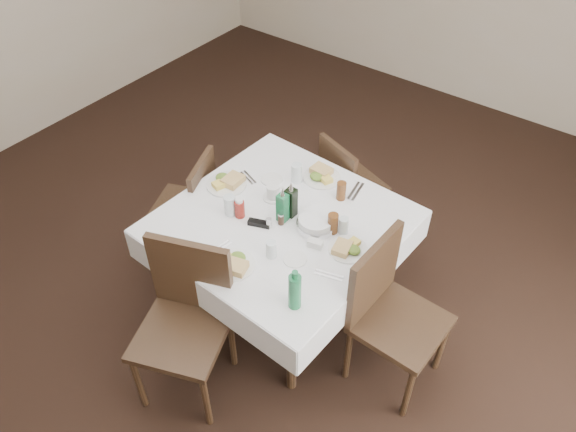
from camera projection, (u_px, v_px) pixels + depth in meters
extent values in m
plane|color=black|center=(245.00, 296.00, 4.04)|extent=(7.00, 7.00, 0.00)
cylinder|color=black|center=(176.00, 271.00, 3.74)|extent=(0.06, 0.06, 0.72)
cylinder|color=black|center=(274.00, 196.00, 4.30)|extent=(0.06, 0.06, 0.72)
cylinder|color=black|center=(292.00, 352.00, 3.27)|extent=(0.06, 0.06, 0.72)
cylinder|color=black|center=(384.00, 256.00, 3.84)|extent=(0.06, 0.06, 0.72)
cube|color=black|center=(281.00, 223.00, 3.53)|extent=(1.31, 1.31, 0.03)
cube|color=white|center=(281.00, 221.00, 3.52)|extent=(1.44, 1.44, 0.01)
cube|color=white|center=(343.00, 181.00, 3.98)|extent=(1.37, 0.08, 0.22)
cube|color=white|center=(204.00, 298.00, 3.21)|extent=(1.37, 0.08, 0.22)
cube|color=white|center=(371.00, 286.00, 3.27)|extent=(0.08, 1.37, 0.22)
cube|color=white|center=(206.00, 190.00, 3.92)|extent=(0.08, 1.37, 0.22)
cube|color=black|center=(354.00, 185.00, 4.32)|extent=(0.51, 0.51, 0.04)
cube|color=black|center=(337.00, 171.00, 4.09)|extent=(0.39, 0.17, 0.44)
cylinder|color=black|center=(383.00, 209.00, 4.42)|extent=(0.03, 0.03, 0.41)
cylinder|color=black|center=(348.00, 226.00, 4.28)|extent=(0.03, 0.03, 0.41)
cylinder|color=black|center=(355.00, 186.00, 4.64)|extent=(0.03, 0.03, 0.41)
cylinder|color=black|center=(321.00, 202.00, 4.49)|extent=(0.03, 0.03, 0.41)
cube|color=black|center=(181.00, 336.00, 3.19)|extent=(0.63, 0.63, 0.04)
cube|color=black|center=(191.00, 276.00, 3.17)|extent=(0.47, 0.21, 0.53)
cylinder|color=black|center=(138.00, 382.00, 3.25)|extent=(0.04, 0.04, 0.50)
cylinder|color=black|center=(169.00, 324.00, 3.55)|extent=(0.04, 0.04, 0.50)
cylinder|color=black|center=(206.00, 400.00, 3.17)|extent=(0.04, 0.04, 0.50)
cylinder|color=black|center=(232.00, 340.00, 3.47)|extent=(0.04, 0.04, 0.50)
cube|color=black|center=(401.00, 324.00, 3.26)|extent=(0.50, 0.50, 0.04)
cube|color=black|center=(373.00, 277.00, 3.18)|extent=(0.06, 0.48, 0.53)
cylinder|color=black|center=(408.00, 392.00, 3.21)|extent=(0.04, 0.04, 0.49)
cylinder|color=black|center=(348.00, 353.00, 3.40)|extent=(0.04, 0.04, 0.49)
cylinder|color=black|center=(442.00, 344.00, 3.45)|extent=(0.04, 0.04, 0.49)
cylinder|color=black|center=(384.00, 310.00, 3.64)|extent=(0.04, 0.04, 0.49)
cube|color=black|center=(183.00, 207.00, 4.13)|extent=(0.53, 0.53, 0.04)
cube|color=black|center=(203.00, 188.00, 3.94)|extent=(0.19, 0.39, 0.45)
cylinder|color=black|center=(174.00, 208.00, 4.43)|extent=(0.03, 0.03, 0.42)
cylinder|color=black|center=(216.00, 216.00, 4.36)|extent=(0.03, 0.03, 0.42)
cylinder|color=black|center=(155.00, 239.00, 4.17)|extent=(0.03, 0.03, 0.42)
cylinder|color=black|center=(199.00, 248.00, 4.11)|extent=(0.03, 0.03, 0.42)
cylinder|color=white|center=(322.00, 178.00, 3.82)|extent=(0.26, 0.26, 0.01)
cube|color=tan|center=(321.00, 170.00, 3.83)|extent=(0.14, 0.11, 0.04)
cube|color=#F2CD4B|center=(326.00, 179.00, 3.77)|extent=(0.11, 0.10, 0.03)
ellipsoid|color=#37651D|center=(317.00, 176.00, 3.79)|extent=(0.10, 0.09, 0.04)
cylinder|color=white|center=(233.00, 265.00, 3.23)|extent=(0.26, 0.26, 0.01)
cube|color=tan|center=(235.00, 267.00, 3.18)|extent=(0.16, 0.14, 0.04)
cube|color=#F2CD4B|center=(227.00, 258.00, 3.24)|extent=(0.09, 0.07, 0.03)
ellipsoid|color=#37651D|center=(238.00, 257.00, 3.23)|extent=(0.10, 0.09, 0.04)
cylinder|color=white|center=(348.00, 249.00, 3.32)|extent=(0.24, 0.24, 0.01)
cube|color=tan|center=(342.00, 248.00, 3.29)|extent=(0.12, 0.14, 0.04)
cube|color=#F2CD4B|center=(353.00, 243.00, 3.33)|extent=(0.07, 0.09, 0.03)
ellipsoid|color=#37651D|center=(353.00, 250.00, 3.28)|extent=(0.09, 0.08, 0.04)
cylinder|color=white|center=(227.00, 184.00, 3.77)|extent=(0.27, 0.27, 0.01)
cube|color=tan|center=(233.00, 180.00, 3.75)|extent=(0.12, 0.15, 0.05)
cube|color=#F2CD4B|center=(220.00, 184.00, 3.73)|extent=(0.09, 0.11, 0.04)
ellipsoid|color=#37651D|center=(223.00, 178.00, 3.77)|extent=(0.10, 0.09, 0.05)
cylinder|color=white|center=(272.00, 179.00, 3.81)|extent=(0.15, 0.15, 0.01)
cylinder|color=white|center=(295.00, 259.00, 3.26)|extent=(0.14, 0.14, 0.01)
cylinder|color=silver|center=(297.00, 173.00, 3.76)|extent=(0.07, 0.07, 0.14)
cylinder|color=silver|center=(271.00, 249.00, 3.25)|extent=(0.06, 0.06, 0.11)
cylinder|color=silver|center=(343.00, 226.00, 3.40)|extent=(0.06, 0.06, 0.11)
cylinder|color=silver|center=(230.00, 205.00, 3.52)|extent=(0.07, 0.07, 0.14)
cylinder|color=brown|center=(341.00, 191.00, 3.63)|extent=(0.06, 0.06, 0.13)
cylinder|color=brown|center=(333.00, 223.00, 3.39)|extent=(0.07, 0.07, 0.14)
cylinder|color=silver|center=(316.00, 225.00, 3.45)|extent=(0.24, 0.24, 0.04)
cylinder|color=white|center=(316.00, 221.00, 3.43)|extent=(0.22, 0.22, 0.05)
cube|color=black|center=(291.00, 203.00, 3.49)|extent=(0.06, 0.06, 0.20)
cone|color=silver|center=(291.00, 186.00, 3.40)|extent=(0.03, 0.03, 0.06)
cube|color=#1B6F3F|center=(283.00, 208.00, 3.45)|extent=(0.06, 0.06, 0.20)
cone|color=silver|center=(283.00, 192.00, 3.37)|extent=(0.03, 0.03, 0.06)
cylinder|color=maroon|center=(240.00, 209.00, 3.51)|extent=(0.06, 0.06, 0.12)
cylinder|color=white|center=(239.00, 201.00, 3.46)|extent=(0.05, 0.05, 0.02)
cylinder|color=white|center=(269.00, 224.00, 3.45)|extent=(0.03, 0.03, 0.06)
cylinder|color=silver|center=(269.00, 219.00, 3.42)|extent=(0.03, 0.03, 0.01)
cylinder|color=#3C281D|center=(281.00, 219.00, 3.47)|extent=(0.04, 0.04, 0.07)
cylinder|color=silver|center=(281.00, 214.00, 3.44)|extent=(0.04, 0.04, 0.01)
cylinder|color=white|center=(273.00, 197.00, 3.67)|extent=(0.13, 0.13, 0.01)
cylinder|color=white|center=(273.00, 192.00, 3.64)|extent=(0.08, 0.08, 0.09)
cylinder|color=black|center=(273.00, 188.00, 3.62)|extent=(0.07, 0.07, 0.01)
torus|color=white|center=(281.00, 190.00, 3.65)|extent=(0.05, 0.05, 0.06)
cube|color=black|center=(259.00, 223.00, 3.47)|extent=(0.15, 0.09, 0.03)
cylinder|color=#1B6F3F|center=(295.00, 292.00, 2.94)|extent=(0.07, 0.07, 0.23)
cylinder|color=#1B6F3F|center=(295.00, 275.00, 2.85)|extent=(0.03, 0.03, 0.04)
cube|color=white|center=(315.00, 243.00, 3.33)|extent=(0.10, 0.07, 0.05)
cube|color=pink|center=(315.00, 243.00, 3.33)|extent=(0.08, 0.05, 0.02)
cube|color=silver|center=(353.00, 191.00, 3.72)|extent=(0.05, 0.20, 0.01)
cube|color=silver|center=(358.00, 192.00, 3.71)|extent=(0.05, 0.20, 0.01)
cube|color=silver|center=(221.00, 249.00, 3.32)|extent=(0.04, 0.17, 0.01)
cube|color=silver|center=(218.00, 247.00, 3.34)|extent=(0.04, 0.17, 0.01)
cube|color=silver|center=(328.00, 277.00, 3.17)|extent=(0.16, 0.06, 0.01)
cube|color=silver|center=(330.00, 274.00, 3.18)|extent=(0.16, 0.06, 0.01)
cube|color=silver|center=(250.00, 177.00, 3.83)|extent=(0.15, 0.07, 0.01)
cube|color=silver|center=(247.00, 178.00, 3.82)|extent=(0.15, 0.07, 0.01)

